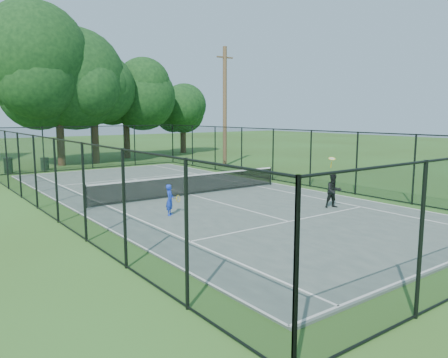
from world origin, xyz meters
TOP-DOWN VIEW (x-y plane):
  - ground at (0.00, 0.00)m, footprint 120.00×120.00m
  - tennis_court at (0.00, 0.00)m, footprint 11.00×24.00m
  - tennis_net at (0.00, 0.00)m, footprint 10.08×0.08m
  - fence at (0.00, 0.00)m, footprint 13.10×26.10m
  - tree_near_left at (-1.18, 16.23)m, footprint 7.94×7.94m
  - tree_near_mid at (1.42, 16.16)m, footprint 5.68×5.68m
  - tree_near_right at (5.14, 18.63)m, footprint 5.70×5.70m
  - tree_far_right at (11.99, 20.45)m, footprint 4.41×4.41m
  - trash_bin_left at (-5.26, 13.94)m, footprint 0.58×0.58m
  - trash_bin_right at (-2.96, 14.04)m, footprint 0.58×0.58m
  - utility_pole at (8.65, 9.00)m, footprint 1.40×0.30m
  - player_blue at (-2.86, -3.03)m, footprint 0.83×0.50m
  - player_black at (3.10, -5.80)m, footprint 0.94×0.88m

SIDE VIEW (x-z plane):
  - ground at x=0.00m, z-range 0.00..0.00m
  - tennis_court at x=0.00m, z-range 0.00..0.06m
  - trash_bin_right at x=-2.96m, z-range 0.01..0.88m
  - trash_bin_left at x=-5.26m, z-range 0.01..1.02m
  - tennis_net at x=0.00m, z-range 0.10..1.05m
  - player_blue at x=-2.86m, z-range 0.06..1.22m
  - player_black at x=3.10m, z-range -0.26..1.76m
  - fence at x=0.00m, z-range 0.00..3.00m
  - tree_far_right at x=11.99m, z-range 0.69..6.53m
  - utility_pole at x=8.65m, z-range 0.06..8.72m
  - tree_near_mid at x=1.42m, z-range 0.86..8.29m
  - tree_near_right at x=5.14m, z-range 1.06..8.94m
  - tree_near_left at x=-1.18m, z-range 1.20..11.55m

